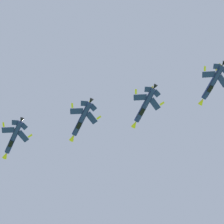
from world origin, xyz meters
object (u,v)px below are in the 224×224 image
(fighter_jet_right_wing, at_px, (82,120))
(fighter_jet_right_outer, at_px, (212,83))
(fighter_jet_left_wing, at_px, (13,138))
(fighter_jet_left_outer, at_px, (145,106))

(fighter_jet_right_wing, distance_m, fighter_jet_right_outer, 43.82)
(fighter_jet_left_wing, height_order, fighter_jet_left_outer, fighter_jet_left_wing)
(fighter_jet_left_wing, relative_size, fighter_jet_right_wing, 1.00)
(fighter_jet_right_wing, xyz_separation_m, fighter_jet_left_outer, (19.41, -7.42, 0.19))
(fighter_jet_right_outer, bearing_deg, fighter_jet_right_wing, 138.90)
(fighter_jet_left_wing, bearing_deg, fighter_jet_right_outer, -42.11)
(fighter_jet_left_outer, bearing_deg, fighter_jet_left_wing, 138.39)
(fighter_jet_left_outer, distance_m, fighter_jet_right_outer, 23.16)
(fighter_jet_right_wing, height_order, fighter_jet_right_outer, fighter_jet_right_outer)
(fighter_jet_right_outer, bearing_deg, fighter_jet_left_wing, 137.89)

